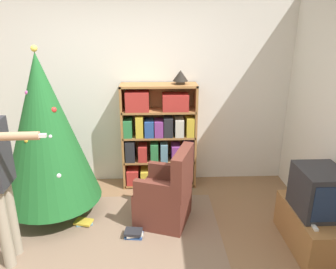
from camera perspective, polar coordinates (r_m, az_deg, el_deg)
name	(u,v)px	position (r m, az deg, el deg)	size (l,w,h in m)	color
ground_plane	(116,265)	(3.47, -9.00, -21.48)	(14.00, 14.00, 0.00)	#846042
wall_back	(126,92)	(4.58, -7.34, 7.31)	(8.00, 0.10, 2.60)	silver
area_rug	(95,237)	(3.84, -12.54, -17.07)	(2.76, 1.71, 0.01)	#7F6651
bookshelf	(159,139)	(4.51, -1.54, -0.87)	(1.01, 0.31, 1.45)	#A8703D
tv_stand	(312,229)	(3.83, 23.78, -14.79)	(0.46, 0.89, 0.42)	#996638
television	(319,191)	(3.61, 24.77, -8.96)	(0.42, 0.51, 0.47)	#28282D
game_remote	(314,227)	(3.46, 24.08, -14.43)	(0.04, 0.12, 0.02)	white
christmas_tree	(45,130)	(3.93, -20.64, 0.66)	(1.14, 1.14, 2.01)	#4C3323
armchair	(166,197)	(3.84, -0.26, -10.77)	(0.72, 0.71, 0.92)	brown
table_lamp	(180,76)	(4.30, 2.18, 10.11)	(0.20, 0.20, 0.18)	#473828
book_pile_near_tree	(84,222)	(4.06, -14.41, -14.61)	(0.23, 0.18, 0.04)	#5B899E
book_pile_by_chair	(134,234)	(3.76, -5.97, -16.79)	(0.21, 0.17, 0.08)	#284C93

